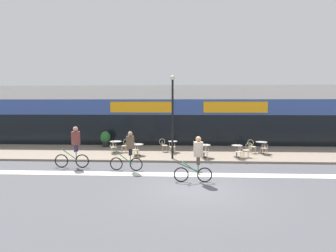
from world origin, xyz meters
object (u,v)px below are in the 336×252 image
(cafe_chair_0_side, at_px, (125,145))
(planter_pot, at_px, (105,138))
(bistro_table_5, at_px, (261,145))
(cyclist_1, at_px, (197,156))
(cafe_chair_4_side, at_px, (247,149))
(cyclist_0, at_px, (129,148))
(bistro_table_4, at_px, (237,149))
(cafe_chair_5_side, at_px, (252,145))
(cafe_chair_1_near, at_px, (135,149))
(cafe_chair_4_near, at_px, (239,151))
(cafe_chair_2_side, at_px, (164,144))
(cafe_chair_3_near, at_px, (205,151))
(cafe_chair_0_near, at_px, (113,146))
(bistro_table_3, at_px, (204,148))
(bistro_table_1, at_px, (137,147))
(cafe_chair_2_near, at_px, (172,146))
(bistro_table_0, at_px, (116,144))
(cafe_chair_5_near, at_px, (264,147))
(lamp_post, at_px, (173,111))
(cyclist_2, at_px, (75,144))
(bistro_table_2, at_px, (173,144))

(cafe_chair_0_side, xyz_separation_m, planter_pot, (-1.96, 2.15, 0.14))
(bistro_table_5, bearing_deg, cyclist_1, -126.43)
(cafe_chair_4_side, height_order, cyclist_0, cyclist_0)
(bistro_table_4, xyz_separation_m, cafe_chair_5_side, (1.26, 1.37, -0.00))
(bistro_table_4, relative_size, cafe_chair_1_near, 0.82)
(bistro_table_5, xyz_separation_m, cafe_chair_4_near, (-1.88, -2.00, -0.03))
(cafe_chair_4_side, distance_m, planter_pot, 10.35)
(cafe_chair_2_side, height_order, cafe_chair_3_near, same)
(cafe_chair_0_near, xyz_separation_m, planter_pot, (-1.33, 2.78, 0.14))
(cafe_chair_4_near, bearing_deg, cafe_chair_3_near, 90.44)
(planter_pot, xyz_separation_m, cyclist_1, (6.39, -8.34, 0.37))
(cyclist_0, bearing_deg, cafe_chair_0_side, -71.07)
(cafe_chair_0_near, bearing_deg, cafe_chair_4_side, -95.93)
(cafe_chair_2_side, bearing_deg, cyclist_1, -77.24)
(bistro_table_3, height_order, planter_pot, planter_pot)
(bistro_table_1, height_order, bistro_table_3, bistro_table_3)
(cafe_chair_2_near, height_order, cafe_chair_4_side, same)
(bistro_table_0, bearing_deg, cafe_chair_5_near, -3.31)
(bistro_table_5, xyz_separation_m, cafe_chair_1_near, (-8.07, -1.66, -0.03))
(cafe_chair_0_near, xyz_separation_m, cyclist_1, (5.06, -5.56, 0.51))
(cafe_chair_3_near, distance_m, cyclist_0, 4.67)
(cafe_chair_0_near, bearing_deg, cafe_chair_2_side, -75.40)
(bistro_table_3, bearing_deg, lamp_post, -164.66)
(bistro_table_3, distance_m, cyclist_1, 4.83)
(cafe_chair_5_near, bearing_deg, cafe_chair_3_near, 111.16)
(bistro_table_0, distance_m, cyclist_1, 8.01)
(bistro_table_4, xyz_separation_m, cyclist_2, (-8.99, -2.60, 0.61))
(cafe_chair_0_side, distance_m, cafe_chair_5_side, 8.43)
(bistro_table_0, height_order, bistro_table_3, bistro_table_3)
(lamp_post, bearing_deg, planter_pot, 141.80)
(cyclist_2, bearing_deg, cafe_chair_5_side, -159.99)
(bistro_table_4, distance_m, planter_pot, 9.76)
(bistro_table_3, distance_m, lamp_post, 3.02)
(cyclist_0, bearing_deg, cafe_chair_5_side, -144.43)
(bistro_table_3, relative_size, cyclist_2, 0.35)
(cafe_chair_3_near, bearing_deg, bistro_table_3, -5.80)
(cyclist_2, bearing_deg, bistro_table_3, -161.67)
(bistro_table_2, height_order, cyclist_2, cyclist_2)
(cafe_chair_4_side, distance_m, cafe_chair_5_near, 1.47)
(cafe_chair_5_near, bearing_deg, cafe_chair_1_near, 97.34)
(cafe_chair_1_near, xyz_separation_m, cyclist_2, (-2.80, -2.31, 0.62))
(cafe_chair_0_near, height_order, cafe_chair_2_side, same)
(cafe_chair_4_side, bearing_deg, cyclist_0, 27.72)
(cafe_chair_5_side, bearing_deg, bistro_table_5, -1.53)
(cafe_chair_3_near, height_order, cafe_chair_4_side, same)
(cafe_chair_4_near, bearing_deg, cafe_chair_0_side, 71.85)
(bistro_table_5, bearing_deg, cafe_chair_0_side, -179.56)
(bistro_table_3, xyz_separation_m, planter_pot, (-7.12, 3.58, 0.10))
(bistro_table_4, bearing_deg, cyclist_0, -152.91)
(bistro_table_3, bearing_deg, bistro_table_1, 173.64)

